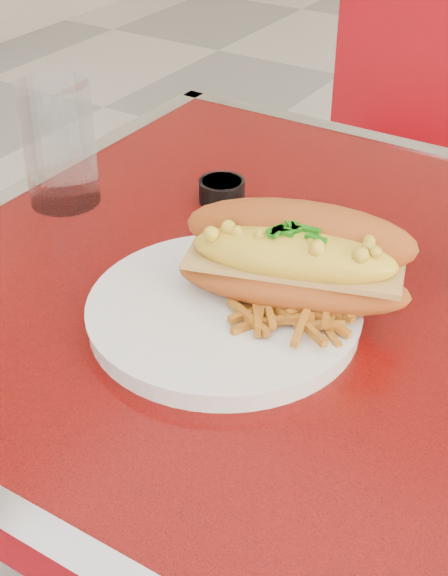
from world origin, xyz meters
The scene contains 7 objects.
diner_table centered at (0.00, 0.00, 0.61)m, with size 1.23×0.83×0.77m.
dinner_plate centered at (-0.22, -0.11, 0.78)m, with size 0.33×0.33×0.02m.
mac_hoagie centered at (-0.17, -0.05, 0.83)m, with size 0.26×0.18×0.10m.
fries_pile centered at (-0.15, -0.09, 0.80)m, with size 0.09×0.09×0.03m, color #C07620, non-canonical shape.
fork centered at (-0.17, -0.04, 0.79)m, with size 0.03×0.16×0.00m.
sauce_cup_left centered at (-0.36, 0.11, 0.79)m, with size 0.06×0.06×0.03m.
water_tumbler centered at (-0.53, 0.00, 0.85)m, with size 0.09×0.09×0.15m, color #A6C1D5.
Camera 1 is at (0.13, -0.66, 1.25)m, focal length 50.00 mm.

